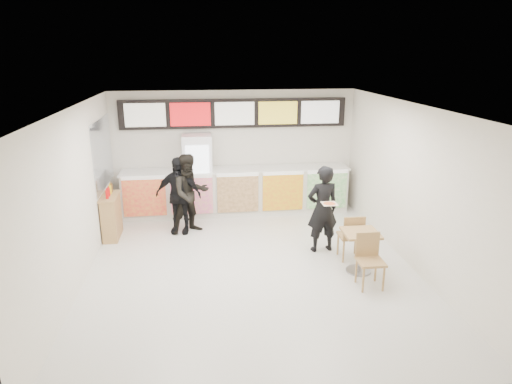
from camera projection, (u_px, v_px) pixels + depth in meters
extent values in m
plane|color=beige|center=(251.00, 268.00, 8.55)|extent=(7.00, 7.00, 0.00)
plane|color=white|center=(251.00, 107.00, 7.66)|extent=(7.00, 7.00, 0.00)
plane|color=silver|center=(235.00, 151.00, 11.42)|extent=(6.00, 0.00, 6.00)
plane|color=silver|center=(76.00, 198.00, 7.74)|extent=(0.00, 7.00, 7.00)
plane|color=silver|center=(411.00, 186.00, 8.47)|extent=(0.00, 7.00, 7.00)
cube|color=silver|center=(237.00, 192.00, 11.33)|extent=(5.50, 0.70, 1.10)
cube|color=silver|center=(236.00, 170.00, 11.16)|extent=(5.56, 0.76, 0.04)
cube|color=red|center=(144.00, 198.00, 10.68)|extent=(0.99, 0.02, 0.90)
cube|color=#D52F9A|center=(192.00, 196.00, 10.82)|extent=(0.99, 0.02, 0.90)
cube|color=brown|center=(238.00, 194.00, 10.95)|extent=(0.99, 0.02, 0.90)
cube|color=gold|center=(283.00, 192.00, 11.08)|extent=(0.99, 0.02, 0.90)
cube|color=#24902D|center=(327.00, 191.00, 11.22)|extent=(0.99, 0.02, 0.90)
cube|color=black|center=(234.00, 113.00, 11.07)|extent=(5.50, 0.12, 0.70)
cube|color=beige|center=(145.00, 115.00, 10.74)|extent=(0.95, 0.02, 0.55)
cube|color=red|center=(190.00, 114.00, 10.87)|extent=(0.95, 0.02, 0.55)
cube|color=silver|center=(235.00, 114.00, 11.00)|extent=(0.95, 0.02, 0.55)
cube|color=gold|center=(278.00, 113.00, 11.13)|extent=(0.95, 0.02, 0.55)
cube|color=silver|center=(320.00, 112.00, 11.26)|extent=(0.95, 0.02, 0.55)
cube|color=white|center=(198.00, 175.00, 11.10)|extent=(0.70, 0.65, 2.00)
cube|color=white|center=(198.00, 177.00, 10.76)|extent=(0.54, 0.02, 1.50)
cylinder|color=#1D971B|center=(190.00, 201.00, 10.95)|extent=(0.07, 0.07, 0.22)
cylinder|color=#FCA915|center=(196.00, 201.00, 10.97)|extent=(0.07, 0.07, 0.22)
cylinder|color=red|center=(202.00, 200.00, 10.98)|extent=(0.07, 0.07, 0.22)
cylinder|color=#165EAC|center=(208.00, 200.00, 11.00)|extent=(0.07, 0.07, 0.22)
cylinder|color=#FCA915|center=(189.00, 186.00, 10.84)|extent=(0.07, 0.07, 0.22)
cylinder|color=red|center=(195.00, 186.00, 10.86)|extent=(0.07, 0.07, 0.22)
cylinder|color=#165EAC|center=(201.00, 185.00, 10.87)|extent=(0.07, 0.07, 0.22)
cylinder|color=#1D971B|center=(207.00, 185.00, 10.89)|extent=(0.07, 0.07, 0.22)
cylinder|color=red|center=(189.00, 170.00, 10.73)|extent=(0.07, 0.07, 0.22)
cylinder|color=#165EAC|center=(195.00, 170.00, 10.74)|extent=(0.07, 0.07, 0.22)
cylinder|color=#1D971B|center=(201.00, 170.00, 10.76)|extent=(0.07, 0.07, 0.22)
cylinder|color=#FCA915|center=(207.00, 170.00, 10.78)|extent=(0.07, 0.07, 0.22)
cylinder|color=#165EAC|center=(188.00, 154.00, 10.61)|extent=(0.07, 0.07, 0.22)
cylinder|color=#1D971B|center=(194.00, 154.00, 10.63)|extent=(0.07, 0.07, 0.22)
cylinder|color=#FCA915|center=(200.00, 154.00, 10.65)|extent=(0.07, 0.07, 0.22)
cylinder|color=red|center=(206.00, 154.00, 10.66)|extent=(0.07, 0.07, 0.22)
cube|color=#B2B7BF|center=(103.00, 153.00, 9.99)|extent=(0.01, 2.00, 1.50)
imported|color=black|center=(322.00, 209.00, 9.06)|extent=(0.70, 0.51, 1.77)
imported|color=black|center=(190.00, 194.00, 10.02)|extent=(1.06, 0.96, 1.78)
imported|color=black|center=(178.00, 195.00, 10.02)|extent=(1.07, 0.62, 1.72)
cube|color=beige|center=(329.00, 204.00, 8.56)|extent=(0.28, 0.28, 0.01)
cone|color=#CC7233|center=(329.00, 203.00, 8.56)|extent=(0.36, 0.36, 0.02)
cube|color=tan|center=(361.00, 233.00, 8.20)|extent=(0.64, 0.64, 0.04)
cylinder|color=gray|center=(359.00, 253.00, 8.31)|extent=(0.08, 0.08, 0.75)
cylinder|color=gray|center=(358.00, 270.00, 8.42)|extent=(0.46, 0.46, 0.03)
cube|color=tan|center=(371.00, 262.00, 7.74)|extent=(0.45, 0.45, 0.04)
cube|color=tan|center=(367.00, 244.00, 7.86)|extent=(0.42, 0.04, 0.44)
cube|color=tan|center=(350.00, 236.00, 8.83)|extent=(0.45, 0.45, 0.04)
cube|color=tan|center=(354.00, 228.00, 8.57)|extent=(0.42, 0.04, 0.44)
cube|color=tan|center=(112.00, 217.00, 9.85)|extent=(0.30, 0.81, 0.91)
cube|color=tan|center=(109.00, 196.00, 9.71)|extent=(0.34, 0.85, 0.04)
cylinder|color=red|center=(107.00, 195.00, 9.47)|extent=(0.06, 0.06, 0.18)
cylinder|color=red|center=(109.00, 192.00, 9.63)|extent=(0.06, 0.06, 0.18)
cylinder|color=yellow|center=(110.00, 190.00, 9.79)|extent=(0.06, 0.06, 0.18)
cylinder|color=brown|center=(111.00, 188.00, 9.95)|extent=(0.06, 0.06, 0.18)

